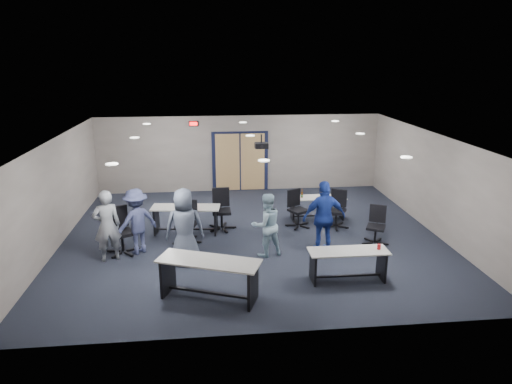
{
  "coord_description": "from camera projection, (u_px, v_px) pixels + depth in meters",
  "views": [
    {
      "loc": [
        -1.1,
        -11.43,
        4.7
      ],
      "look_at": [
        0.07,
        -0.3,
        1.35
      ],
      "focal_mm": 32.0,
      "sensor_mm": 36.0,
      "label": 1
    }
  ],
  "objects": [
    {
      "name": "chair_back_b",
      "position": [
        222.0,
        210.0,
        12.71
      ],
      "size": [
        0.74,
        0.74,
        1.15
      ],
      "primitive_type": null,
      "rotation": [
        0.0,
        0.0,
        0.02
      ],
      "color": "black",
      "rests_on": "floor"
    },
    {
      "name": "left_wall",
      "position": [
        55.0,
        194.0,
        11.46
      ],
      "size": [
        0.04,
        9.0,
        2.7
      ],
      "primitive_type": "cube",
      "color": "gray",
      "rests_on": "floor"
    },
    {
      "name": "chair_loose_left",
      "position": [
        121.0,
        231.0,
        11.15
      ],
      "size": [
        0.97,
        0.97,
        1.16
      ],
      "primitive_type": null,
      "rotation": [
        0.0,
        0.0,
        0.43
      ],
      "color": "black",
      "rests_on": "floor"
    },
    {
      "name": "person_gray",
      "position": [
        107.0,
        226.0,
        10.69
      ],
      "size": [
        0.74,
        0.61,
        1.74
      ],
      "primitive_type": "imported",
      "rotation": [
        0.0,
        0.0,
        3.48
      ],
      "color": "#90959D",
      "rests_on": "floor"
    },
    {
      "name": "double_door",
      "position": [
        240.0,
        162.0,
        16.3
      ],
      "size": [
        2.0,
        0.07,
        2.2
      ],
      "color": "black",
      "rests_on": "back_wall"
    },
    {
      "name": "floor",
      "position": [
        252.0,
        236.0,
        12.35
      ],
      "size": [
        10.0,
        10.0,
        0.0
      ],
      "primitive_type": "plane",
      "color": "black",
      "rests_on": "ground"
    },
    {
      "name": "table_back_left",
      "position": [
        186.0,
        215.0,
        12.48
      ],
      "size": [
        1.91,
        0.83,
        0.75
      ],
      "rotation": [
        0.0,
        0.0,
        -0.12
      ],
      "color": "#B6B4AC",
      "rests_on": "floor"
    },
    {
      "name": "ceiling_can_lights",
      "position": [
        251.0,
        137.0,
        11.82
      ],
      "size": [
        6.24,
        5.74,
        0.02
      ],
      "primitive_type": null,
      "color": "white",
      "rests_on": "ceiling"
    },
    {
      "name": "table_front_left",
      "position": [
        209.0,
        272.0,
        9.07
      ],
      "size": [
        2.16,
        1.38,
        0.83
      ],
      "rotation": [
        0.0,
        0.0,
        -0.37
      ],
      "color": "#B6B4AC",
      "rests_on": "floor"
    },
    {
      "name": "person_lightblue",
      "position": [
        266.0,
        225.0,
        10.99
      ],
      "size": [
        0.91,
        0.8,
        1.58
      ],
      "primitive_type": "imported",
      "rotation": [
        0.0,
        0.0,
        3.45
      ],
      "color": "#A3C5D8",
      "rests_on": "floor"
    },
    {
      "name": "exit_sign",
      "position": [
        194.0,
        124.0,
        15.72
      ],
      "size": [
        0.32,
        0.07,
        0.18
      ],
      "color": "black",
      "rests_on": "back_wall"
    },
    {
      "name": "table_back_right",
      "position": [
        317.0,
        204.0,
        13.58
      ],
      "size": [
        1.68,
        0.58,
        0.93
      ],
      "rotation": [
        0.0,
        0.0,
        -0.01
      ],
      "color": "#B6B4AC",
      "rests_on": "floor"
    },
    {
      "name": "person_back",
      "position": [
        137.0,
        221.0,
        11.13
      ],
      "size": [
        1.22,
        1.12,
        1.64
      ],
      "primitive_type": "imported",
      "rotation": [
        0.0,
        0.0,
        3.77
      ],
      "color": "#3C426D",
      "rests_on": "floor"
    },
    {
      "name": "chair_back_c",
      "position": [
        299.0,
        209.0,
        12.92
      ],
      "size": [
        0.91,
        0.91,
        1.06
      ],
      "primitive_type": null,
      "rotation": [
        0.0,
        0.0,
        0.51
      ],
      "color": "black",
      "rests_on": "floor"
    },
    {
      "name": "chair_back_a",
      "position": [
        186.0,
        223.0,
        11.79
      ],
      "size": [
        0.87,
        0.87,
        1.11
      ],
      "primitive_type": null,
      "rotation": [
        0.0,
        0.0,
        -0.29
      ],
      "color": "black",
      "rests_on": "floor"
    },
    {
      "name": "right_wall",
      "position": [
        434.0,
        183.0,
        12.47
      ],
      "size": [
        0.04,
        9.0,
        2.7
      ],
      "primitive_type": "cube",
      "color": "gray",
      "rests_on": "floor"
    },
    {
      "name": "chair_loose_right",
      "position": [
        376.0,
        226.0,
        11.73
      ],
      "size": [
        0.85,
        0.85,
        1.01
      ],
      "primitive_type": null,
      "rotation": [
        0.0,
        0.0,
        -0.48
      ],
      "color": "black",
      "rests_on": "floor"
    },
    {
      "name": "ceiling_projector",
      "position": [
        261.0,
        145.0,
        12.17
      ],
      "size": [
        0.35,
        0.32,
        0.37
      ],
      "color": "black",
      "rests_on": "ceiling"
    },
    {
      "name": "person_navy",
      "position": [
        324.0,
        217.0,
        11.12
      ],
      "size": [
        1.11,
        0.55,
        1.83
      ],
      "primitive_type": "imported",
      "rotation": [
        0.0,
        0.0,
        3.24
      ],
      "color": "navy",
      "rests_on": "floor"
    },
    {
      "name": "back_wall",
      "position": [
        240.0,
        154.0,
        16.25
      ],
      "size": [
        10.0,
        0.04,
        2.7
      ],
      "primitive_type": "cube",
      "color": "gray",
      "rests_on": "floor"
    },
    {
      "name": "person_plaid",
      "position": [
        185.0,
        227.0,
        10.49
      ],
      "size": [
        0.92,
        0.62,
        1.83
      ],
      "primitive_type": "imported",
      "rotation": [
        0.0,
        0.0,
        3.19
      ],
      "color": "#505A6E",
      "rests_on": "floor"
    },
    {
      "name": "chair_back_d",
      "position": [
        337.0,
        210.0,
        12.86
      ],
      "size": [
        0.91,
        0.91,
        1.07
      ],
      "primitive_type": null,
      "rotation": [
        0.0,
        0.0,
        -0.5
      ],
      "color": "black",
      "rests_on": "floor"
    },
    {
      "name": "front_wall",
      "position": [
        278.0,
        263.0,
        7.68
      ],
      "size": [
        10.0,
        0.04,
        2.7
      ],
      "primitive_type": "cube",
      "color": "gray",
      "rests_on": "floor"
    },
    {
      "name": "table_front_right",
      "position": [
        348.0,
        260.0,
        9.83
      ],
      "size": [
        1.72,
        0.59,
        0.81
      ],
      "rotation": [
        0.0,
        0.0,
        -0.01
      ],
      "color": "#B6B4AC",
      "rests_on": "floor"
    },
    {
      "name": "ceiling",
      "position": [
        252.0,
        138.0,
        11.58
      ],
      "size": [
        10.0,
        9.0,
        0.04
      ],
      "primitive_type": "cube",
      "color": "silver",
      "rests_on": "back_wall"
    }
  ]
}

